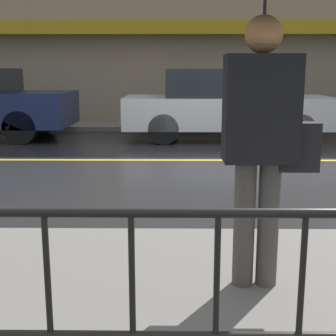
% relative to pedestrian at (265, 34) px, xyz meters
% --- Properties ---
extents(ground_plane, '(80.00, 80.00, 0.00)m').
position_rel_pedestrian_xyz_m(ground_plane, '(-0.07, 4.89, -1.69)').
color(ground_plane, '#262628').
extents(sidewalk_near, '(28.00, 2.59, 0.11)m').
position_rel_pedestrian_xyz_m(sidewalk_near, '(-0.07, -0.22, -1.63)').
color(sidewalk_near, slate).
rests_on(sidewalk_near, ground_plane).
extents(sidewalk_far, '(28.00, 1.63, 0.11)m').
position_rel_pedestrian_xyz_m(sidewalk_far, '(-0.07, 9.52, -1.63)').
color(sidewalk_far, slate).
rests_on(sidewalk_far, ground_plane).
extents(lane_marking, '(25.20, 0.12, 0.01)m').
position_rel_pedestrian_xyz_m(lane_marking, '(-0.07, 4.89, -1.68)').
color(lane_marking, gold).
rests_on(lane_marking, ground_plane).
extents(building_storefront, '(28.00, 0.85, 6.48)m').
position_rel_pedestrian_xyz_m(building_storefront, '(-0.07, 10.46, 1.52)').
color(building_storefront, gray).
rests_on(building_storefront, ground_plane).
extents(railing_foreground, '(12.00, 0.04, 0.89)m').
position_rel_pedestrian_xyz_m(railing_foreground, '(-0.07, -1.26, -1.02)').
color(railing_foreground, black).
rests_on(railing_foreground, sidewalk_near).
extents(pedestrian, '(0.94, 0.94, 2.07)m').
position_rel_pedestrian_xyz_m(pedestrian, '(0.00, 0.00, 0.00)').
color(pedestrian, '#4C4742').
rests_on(pedestrian, sidewalk_near).
extents(car_white, '(4.48, 1.87, 1.52)m').
position_rel_pedestrian_xyz_m(car_white, '(0.60, 7.48, -0.92)').
color(car_white, silver).
rests_on(car_white, ground_plane).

